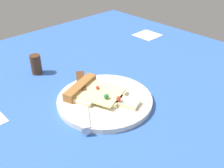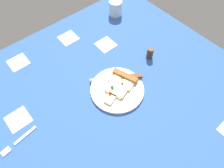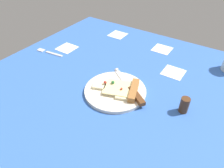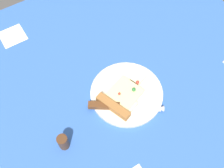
{
  "view_description": "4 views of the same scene",
  "coord_description": "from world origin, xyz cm",
  "px_view_note": "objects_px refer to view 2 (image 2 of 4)",
  "views": [
    {
      "loc": [
        37.24,
        40.57,
        38.78
      ],
      "look_at": [
        -1.82,
        -0.28,
        4.11
      ],
      "focal_mm": 42.27,
      "sensor_mm": 36.0,
      "label": 1
    },
    {
      "loc": [
        -34.46,
        32.97,
        77.56
      ],
      "look_at": [
        3.19,
        1.11,
        3.66
      ],
      "focal_mm": 32.65,
      "sensor_mm": 36.0,
      "label": 2
    },
    {
      "loc": [
        -51.03,
        -33.0,
        52.96
      ],
      "look_at": [
        0.48,
        1.18,
        3.83
      ],
      "focal_mm": 33.38,
      "sensor_mm": 36.0,
      "label": 3
    },
    {
      "loc": [
        33.92,
        -26.5,
        78.97
      ],
      "look_at": [
        -2.83,
        -3.28,
        4.29
      ],
      "focal_mm": 43.18,
      "sensor_mm": 36.0,
      "label": 4
    }
  ],
  "objects_px": {
    "pepper_shaker": "(150,53)",
    "drinking_glass": "(115,8)",
    "plate": "(117,89)",
    "knife": "(121,78)",
    "fork": "(17,142)",
    "pizza_slice": "(120,83)"
  },
  "relations": [
    {
      "from": "knife",
      "to": "fork",
      "type": "xyz_separation_m",
      "value": [
        0.04,
        0.5,
        -0.02
      ]
    },
    {
      "from": "drinking_glass",
      "to": "plate",
      "type": "bearing_deg",
      "value": 140.18
    },
    {
      "from": "plate",
      "to": "pizza_slice",
      "type": "height_order",
      "value": "pizza_slice"
    },
    {
      "from": "knife",
      "to": "drinking_glass",
      "type": "bearing_deg",
      "value": -2.91
    },
    {
      "from": "plate",
      "to": "knife",
      "type": "bearing_deg",
      "value": -58.91
    },
    {
      "from": "pizza_slice",
      "to": "fork",
      "type": "distance_m",
      "value": 0.48
    },
    {
      "from": "pizza_slice",
      "to": "knife",
      "type": "relative_size",
      "value": 0.91
    },
    {
      "from": "knife",
      "to": "drinking_glass",
      "type": "xyz_separation_m",
      "value": [
        0.38,
        -0.29,
        0.02
      ]
    },
    {
      "from": "plate",
      "to": "pizza_slice",
      "type": "relative_size",
      "value": 1.26
    },
    {
      "from": "plate",
      "to": "drinking_glass",
      "type": "relative_size",
      "value": 2.82
    },
    {
      "from": "pepper_shaker",
      "to": "drinking_glass",
      "type": "bearing_deg",
      "value": -13.95
    },
    {
      "from": "pizza_slice",
      "to": "knife",
      "type": "height_order",
      "value": "pizza_slice"
    },
    {
      "from": "drinking_glass",
      "to": "knife",
      "type": "bearing_deg",
      "value": 142.49
    },
    {
      "from": "pizza_slice",
      "to": "pepper_shaker",
      "type": "distance_m",
      "value": 0.23
    },
    {
      "from": "plate",
      "to": "knife",
      "type": "xyz_separation_m",
      "value": [
        0.03,
        -0.05,
        0.01
      ]
    },
    {
      "from": "drinking_glass",
      "to": "fork",
      "type": "relative_size",
      "value": 0.55
    },
    {
      "from": "plate",
      "to": "fork",
      "type": "height_order",
      "value": "plate"
    },
    {
      "from": "knife",
      "to": "fork",
      "type": "height_order",
      "value": "knife"
    },
    {
      "from": "pizza_slice",
      "to": "fork",
      "type": "xyz_separation_m",
      "value": [
        0.06,
        0.47,
        -0.02
      ]
    },
    {
      "from": "plate",
      "to": "fork",
      "type": "bearing_deg",
      "value": 81.06
    },
    {
      "from": "knife",
      "to": "pizza_slice",
      "type": "bearing_deg",
      "value": 163.89
    },
    {
      "from": "drinking_glass",
      "to": "pepper_shaker",
      "type": "bearing_deg",
      "value": 166.05
    }
  ]
}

